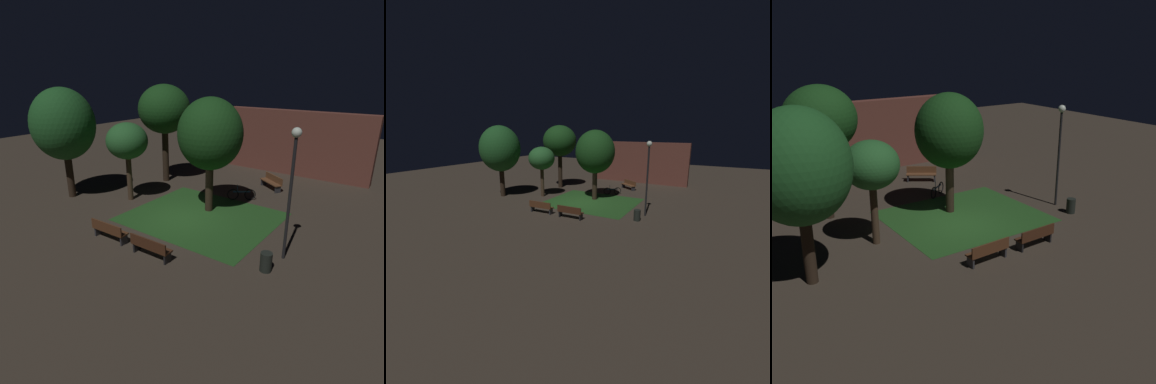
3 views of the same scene
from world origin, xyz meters
TOP-DOWN VIEW (x-y plane):
  - ground_plane at (0.00, 0.00)m, footprint 60.00×60.00m
  - grass_lawn at (0.65, 0.79)m, footprint 7.15×6.13m
  - bench_lawn_edge at (-1.21, -3.63)m, footprint 1.82×0.55m
  - bench_front_right at (1.22, -3.63)m, footprint 1.81×0.53m
  - bench_by_lamp at (1.75, 6.96)m, footprint 1.76×1.40m
  - tree_lawn_side at (-7.27, -1.30)m, footprint 3.50×3.50m
  - tree_left_canopy at (-4.76, 4.34)m, footprint 3.33×3.33m
  - tree_tall_center at (-4.08, 0.39)m, footprint 2.29×2.29m
  - tree_back_left at (0.45, 1.72)m, footprint 3.28×3.28m
  - lamp_post_plaza_east at (5.49, -0.56)m, footprint 0.36×0.36m
  - trash_bin at (5.29, -1.79)m, footprint 0.44×0.44m
  - bicycle at (1.14, 4.09)m, footprint 1.38×1.00m
  - building_wall_backdrop at (1.64, 11.00)m, footprint 10.25×0.80m

SIDE VIEW (x-z plane):
  - ground_plane at x=0.00m, z-range 0.00..0.00m
  - grass_lawn at x=0.65m, z-range 0.00..0.01m
  - bicycle at x=1.14m, z-range -0.12..0.81m
  - trash_bin at x=5.29m, z-range 0.00..0.74m
  - bench_lawn_edge at x=-1.21m, z-range 0.04..0.92m
  - bench_front_right at x=1.22m, z-range 0.04..0.92m
  - bench_by_lamp at x=1.75m, z-range 0.04..0.92m
  - building_wall_backdrop at x=1.64m, z-range 0.00..4.51m
  - tree_tall_center at x=-4.08m, z-range 1.16..5.59m
  - lamp_post_plaza_east at x=5.49m, z-range 0.86..6.01m
  - tree_back_left at x=0.45m, z-range 1.11..6.97m
  - tree_lawn_side at x=-7.27m, z-range 1.10..7.33m
  - tree_left_canopy at x=-4.76m, z-range 1.55..7.85m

